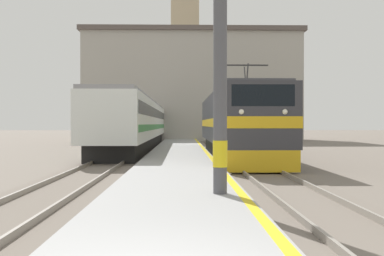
{
  "coord_description": "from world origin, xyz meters",
  "views": [
    {
      "loc": [
        0.18,
        -4.41,
        1.86
      ],
      "look_at": [
        0.66,
        18.65,
        1.65
      ],
      "focal_mm": 42.0,
      "sensor_mm": 36.0,
      "label": 1
    }
  ],
  "objects_px": {
    "locomotive_train": "(235,124)",
    "catenary_mast": "(223,37)",
    "passenger_train": "(149,123)",
    "clock_tower": "(185,37)"
  },
  "relations": [
    {
      "from": "locomotive_train",
      "to": "catenary_mast",
      "type": "height_order",
      "value": "catenary_mast"
    },
    {
      "from": "passenger_train",
      "to": "clock_tower",
      "type": "bearing_deg",
      "value": 76.97
    },
    {
      "from": "locomotive_train",
      "to": "passenger_train",
      "type": "xyz_separation_m",
      "value": [
        -6.38,
        21.37,
        0.1
      ]
    },
    {
      "from": "locomotive_train",
      "to": "clock_tower",
      "type": "xyz_separation_m",
      "value": [
        -2.62,
        37.59,
        12.12
      ]
    },
    {
      "from": "locomotive_train",
      "to": "clock_tower",
      "type": "height_order",
      "value": "clock_tower"
    },
    {
      "from": "locomotive_train",
      "to": "clock_tower",
      "type": "bearing_deg",
      "value": 93.99
    },
    {
      "from": "catenary_mast",
      "to": "clock_tower",
      "type": "bearing_deg",
      "value": 90.65
    },
    {
      "from": "catenary_mast",
      "to": "locomotive_train",
      "type": "bearing_deg",
      "value": 82.26
    },
    {
      "from": "passenger_train",
      "to": "clock_tower",
      "type": "relative_size",
      "value": 2.03
    },
    {
      "from": "passenger_train",
      "to": "clock_tower",
      "type": "height_order",
      "value": "clock_tower"
    }
  ]
}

